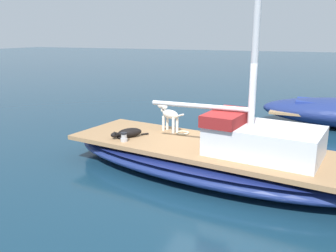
{
  "coord_description": "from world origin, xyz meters",
  "views": [
    {
      "loc": [
        7.35,
        2.13,
        3.07
      ],
      "look_at": [
        0.0,
        -1.0,
        1.01
      ],
      "focal_mm": 38.51,
      "sensor_mm": 36.0,
      "label": 1
    }
  ],
  "objects_px": {
    "dog_black": "(128,133)",
    "coiled_rope": "(183,133)",
    "sailboat_main": "(209,160)",
    "dog_white": "(169,115)",
    "deck_winch": "(124,137)"
  },
  "relations": [
    {
      "from": "dog_black",
      "to": "coiled_rope",
      "type": "xyz_separation_m",
      "value": [
        -0.81,
        1.08,
        -0.08
      ]
    },
    {
      "from": "dog_white",
      "to": "coiled_rope",
      "type": "distance_m",
      "value": 0.58
    },
    {
      "from": "dog_black",
      "to": "deck_winch",
      "type": "xyz_separation_m",
      "value": [
        0.34,
        0.08,
        -0.01
      ]
    },
    {
      "from": "sailboat_main",
      "to": "dog_black",
      "type": "bearing_deg",
      "value": -86.69
    },
    {
      "from": "dog_white",
      "to": "coiled_rope",
      "type": "height_order",
      "value": "dog_white"
    },
    {
      "from": "dog_white",
      "to": "deck_winch",
      "type": "xyz_separation_m",
      "value": [
        1.25,
        -0.59,
        -0.32
      ]
    },
    {
      "from": "sailboat_main",
      "to": "coiled_rope",
      "type": "relative_size",
      "value": 23.2
    },
    {
      "from": "dog_black",
      "to": "deck_winch",
      "type": "relative_size",
      "value": 3.68
    },
    {
      "from": "sailboat_main",
      "to": "deck_winch",
      "type": "xyz_separation_m",
      "value": [
        0.46,
        -1.9,
        0.42
      ]
    },
    {
      "from": "dog_black",
      "to": "dog_white",
      "type": "height_order",
      "value": "dog_white"
    },
    {
      "from": "dog_black",
      "to": "coiled_rope",
      "type": "bearing_deg",
      "value": 127.0
    },
    {
      "from": "dog_black",
      "to": "dog_white",
      "type": "xyz_separation_m",
      "value": [
        -0.91,
        0.67,
        0.32
      ]
    },
    {
      "from": "dog_white",
      "to": "deck_winch",
      "type": "bearing_deg",
      "value": -25.45
    },
    {
      "from": "dog_white",
      "to": "deck_winch",
      "type": "height_order",
      "value": "dog_white"
    },
    {
      "from": "dog_black",
      "to": "deck_winch",
      "type": "distance_m",
      "value": 0.35
    }
  ]
}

